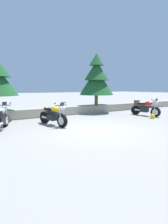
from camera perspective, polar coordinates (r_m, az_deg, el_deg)
ground_plane at (r=7.78m, az=3.08°, el=-5.89°), size 120.00×120.00×0.00m
stone_wall at (r=11.94m, az=-9.98°, el=0.12°), size 36.00×0.80×0.55m
motorcycle_silver_near_left at (r=8.56m, az=-25.17°, el=-2.06°), size 1.07×1.95×1.18m
motorcycle_yellow_centre at (r=8.89m, az=-9.84°, el=-1.10°), size 0.87×2.03×1.18m
motorcycle_red_far_right at (r=12.43m, az=19.06°, el=1.09°), size 0.76×2.06×1.18m
rider_helmet at (r=11.50m, az=21.05°, el=-1.26°), size 0.28×0.28×0.28m
pine_tree_mid_right at (r=13.36m, az=3.99°, el=10.90°), size 2.51×2.51×3.75m
trash_bin at (r=14.55m, az=16.44°, el=1.90°), size 0.46×0.46×0.86m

